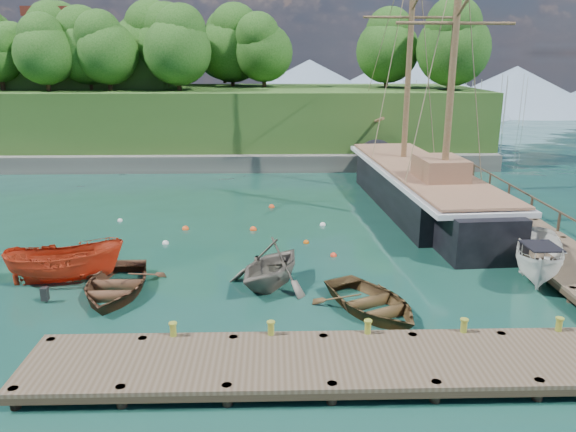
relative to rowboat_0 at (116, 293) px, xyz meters
name	(u,v)px	position (x,y,z in m)	size (l,w,h in m)	color
ground	(296,286)	(7.04, 0.48, 0.00)	(160.00, 160.00, 0.00)	#153D2B
dock_near	(375,362)	(9.04, -6.02, 0.43)	(20.00, 3.20, 1.10)	#4F3F2E
dock_east	(510,223)	(18.54, 7.48, 0.43)	(3.20, 24.00, 1.10)	#4F3F2E
bollard_0	(175,353)	(3.04, -4.62, 0.00)	(0.26, 0.26, 0.45)	olive
bollard_1	(271,352)	(6.04, -4.62, 0.00)	(0.26, 0.26, 0.45)	olive
bollard_2	(367,350)	(9.04, -4.62, 0.00)	(0.26, 0.26, 0.45)	olive
bollard_3	(462,349)	(12.04, -4.62, 0.00)	(0.26, 0.26, 0.45)	olive
bollard_4	(556,348)	(15.04, -4.62, 0.00)	(0.26, 0.26, 0.45)	olive
rowboat_0	(116,293)	(0.00, 0.00, 0.00)	(3.40, 4.76, 0.99)	#513321
rowboat_1	(271,286)	(6.01, 0.55, 0.00)	(3.41, 3.95, 2.08)	#666055
rowboat_2	(371,311)	(9.66, -1.83, 0.00)	(3.25, 4.55, 0.94)	#4F391E
motorboat_orange	(67,282)	(-2.29, 1.22, 0.00)	(1.76, 4.67, 1.80)	#BE381A
cabin_boat_white	(537,278)	(17.04, 1.00, 0.00)	(1.86, 4.93, 1.90)	silver
schooner	(420,191)	(14.92, 12.06, 1.05)	(5.87, 26.16, 18.91)	black
mooring_buoy_0	(166,244)	(0.86, 5.83, 0.00)	(0.32, 0.32, 0.32)	white
mooring_buoy_1	(253,230)	(5.08, 7.94, 0.00)	(0.36, 0.36, 0.36)	#F34F1B
mooring_buoy_2	(306,243)	(7.74, 5.77, 0.00)	(0.29, 0.29, 0.29)	#DD5E0B
mooring_buoy_3	(323,225)	(8.81, 8.66, 0.00)	(0.32, 0.32, 0.32)	white
mooring_buoy_4	(186,229)	(1.49, 8.16, 0.00)	(0.36, 0.36, 0.36)	#F2541D
mooring_buoy_5	(272,207)	(6.05, 12.42, 0.00)	(0.35, 0.35, 0.35)	#E74A1D
mooring_buoy_6	(120,221)	(-2.36, 9.78, 0.00)	(0.28, 0.28, 0.28)	silver
mooring_buoy_7	(333,256)	(8.89, 3.89, 0.00)	(0.31, 0.31, 0.31)	#F63E20
headland	(140,92)	(-5.84, 31.84, 5.54)	(51.00, 19.31, 12.90)	#474744
distant_ridge	(305,83)	(11.34, 70.48, 4.35)	(117.00, 40.00, 10.00)	#728CA5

